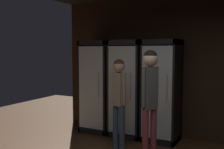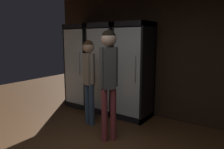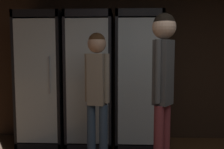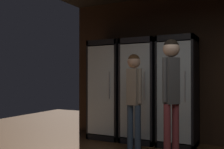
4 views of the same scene
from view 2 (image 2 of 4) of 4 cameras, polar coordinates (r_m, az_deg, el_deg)
wall_back at (r=4.22m, az=16.78°, el=6.47°), size 6.00×0.06×2.80m
cooler_far_left at (r=5.07m, az=-7.67°, el=2.14°), size 0.65×0.64×1.94m
cooler_left at (r=4.63m, az=-1.24°, el=1.50°), size 0.65×0.64×1.94m
cooler_center at (r=4.25m, az=6.39°, el=0.73°), size 0.65×0.64×1.94m
shopper_near at (r=3.86m, az=-6.35°, el=0.45°), size 0.29×0.21×1.59m
shopper_far at (r=3.16m, az=-0.89°, el=1.08°), size 0.23×0.24×1.74m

